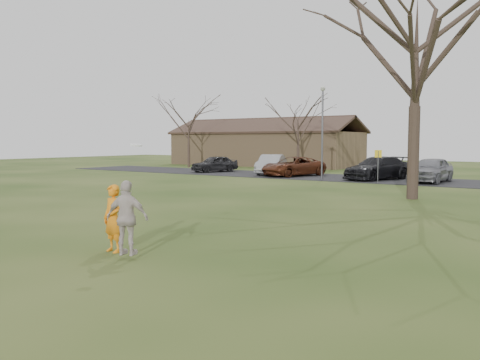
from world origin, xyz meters
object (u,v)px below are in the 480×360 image
(car_3, at_px, (377,168))
(lamp_post, at_px, (322,121))
(player_defender, at_px, (113,218))
(car_2, at_px, (293,166))
(catching_play, at_px, (127,218))
(car_4, at_px, (431,170))
(building, at_px, (265,147))
(big_tree, at_px, (416,43))
(car_1, at_px, (271,164))
(car_0, at_px, (215,164))

(car_3, bearing_deg, lamp_post, -123.81)
(lamp_post, bearing_deg, player_defender, -77.24)
(car_2, distance_m, catching_play, 26.58)
(car_4, bearing_deg, player_defender, -90.41)
(building, distance_m, big_tree, 32.23)
(building, bearing_deg, car_4, -33.23)
(car_1, relative_size, car_4, 1.00)
(big_tree, bearing_deg, car_3, 117.06)
(player_defender, xyz_separation_m, lamp_post, (-5.10, 22.54, 3.16))
(car_0, height_order, car_2, car_2)
(car_2, xyz_separation_m, car_4, (9.80, 0.00, 0.08))
(car_1, xyz_separation_m, lamp_post, (5.52, -2.63, 3.16))
(lamp_post, bearing_deg, catching_play, -75.39)
(car_2, bearing_deg, big_tree, -21.89)
(car_2, relative_size, big_tree, 0.37)
(player_defender, relative_size, building, 0.08)
(car_1, relative_size, car_3, 0.88)
(car_1, distance_m, car_4, 12.08)
(car_4, height_order, big_tree, big_tree)
(lamp_post, bearing_deg, car_1, 154.49)
(car_0, relative_size, car_3, 0.76)
(car_4, bearing_deg, big_tree, -78.38)
(car_0, xyz_separation_m, big_tree, (18.98, -10.05, 6.27))
(car_4, xyz_separation_m, building, (-20.54, 13.46, 1.10))
(player_defender, xyz_separation_m, car_4, (1.44, 24.58, 0.03))
(car_0, xyz_separation_m, car_1, (5.46, 0.09, 0.08))
(car_3, xyz_separation_m, car_4, (3.51, -0.19, 0.02))
(car_2, xyz_separation_m, car_3, (6.29, 0.20, 0.06))
(lamp_post, relative_size, big_tree, 0.45)
(car_1, height_order, car_4, car_4)
(car_0, height_order, building, building)
(player_defender, distance_m, car_1, 27.33)
(car_0, bearing_deg, car_1, 19.93)
(car_0, distance_m, building, 13.35)
(car_1, bearing_deg, catching_play, -84.48)
(car_4, bearing_deg, building, 149.69)
(car_0, xyz_separation_m, car_4, (17.52, -0.51, 0.11))
(catching_play, xyz_separation_m, building, (-19.97, 38.39, 0.99))
(car_3, height_order, car_4, car_4)
(car_2, distance_m, big_tree, 16.03)
(car_2, relative_size, car_3, 0.96)
(player_defender, xyz_separation_m, building, (-19.10, 38.04, 1.13))
(car_2, bearing_deg, building, 146.95)
(car_0, height_order, lamp_post, lamp_post)
(car_4, bearing_deg, lamp_post, -159.75)
(car_2, xyz_separation_m, big_tree, (11.26, -9.54, 6.25))
(car_4, relative_size, catching_play, 1.87)
(player_defender, height_order, big_tree, big_tree)
(car_2, distance_m, car_3, 6.29)
(car_2, bearing_deg, catching_play, -51.31)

